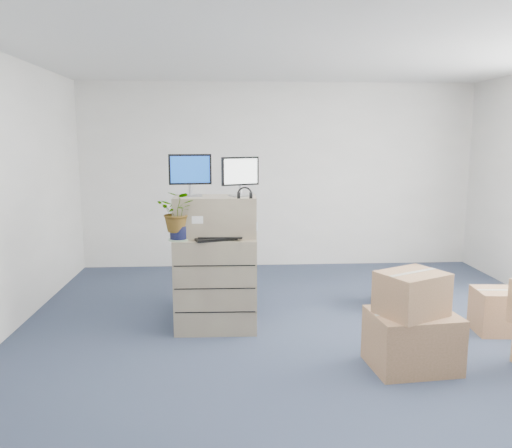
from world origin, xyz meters
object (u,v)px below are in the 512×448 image
object	(u,v)px
keyboard	(219,238)
water_bottle	(227,224)
office_chair	(222,280)
filing_cabinet_lower	(216,283)
potted_plant	(178,218)
monitor_right	(240,174)
monitor_left	(190,173)

from	to	relation	value
keyboard	water_bottle	distance (m)	0.20
water_bottle	office_chair	distance (m)	0.95
filing_cabinet_lower	water_bottle	size ratio (longest dim) A/B	3.64
potted_plant	office_chair	distance (m)	1.19
water_bottle	monitor_right	bearing A→B (deg)	7.97
keyboard	potted_plant	world-z (taller)	potted_plant
potted_plant	office_chair	bearing A→B (deg)	60.02
keyboard	office_chair	world-z (taller)	keyboard
filing_cabinet_lower	keyboard	xyz separation A→B (m)	(0.04, -0.12, 0.50)
potted_plant	monitor_right	bearing A→B (deg)	15.37
monitor_right	keyboard	bearing A→B (deg)	-166.10
filing_cabinet_lower	monitor_left	xyz separation A→B (m)	(-0.25, 0.08, 1.14)
filing_cabinet_lower	potted_plant	world-z (taller)	potted_plant
potted_plant	filing_cabinet_lower	bearing A→B (deg)	18.97
monitor_right	keyboard	distance (m)	0.68
office_chair	monitor_left	bearing A→B (deg)	54.62
office_chair	water_bottle	bearing A→B (deg)	91.48
keyboard	potted_plant	size ratio (longest dim) A/B	1.00
keyboard	water_bottle	world-z (taller)	water_bottle
filing_cabinet_lower	office_chair	world-z (taller)	filing_cabinet_lower
filing_cabinet_lower	office_chair	size ratio (longest dim) A/B	1.41
monitor_left	keyboard	xyz separation A→B (m)	(0.29, -0.19, -0.64)
monitor_left	office_chair	world-z (taller)	monitor_left
monitor_left	potted_plant	world-z (taller)	monitor_left
water_bottle	office_chair	size ratio (longest dim) A/B	0.39
monitor_left	office_chair	bearing A→B (deg)	53.28
filing_cabinet_lower	office_chair	distance (m)	0.61
keyboard	office_chair	distance (m)	0.95
keyboard	office_chair	xyz separation A→B (m)	(0.01, 0.71, -0.64)
monitor_left	office_chair	size ratio (longest dim) A/B	0.63
keyboard	office_chair	size ratio (longest dim) A/B	0.71
filing_cabinet_lower	keyboard	distance (m)	0.51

